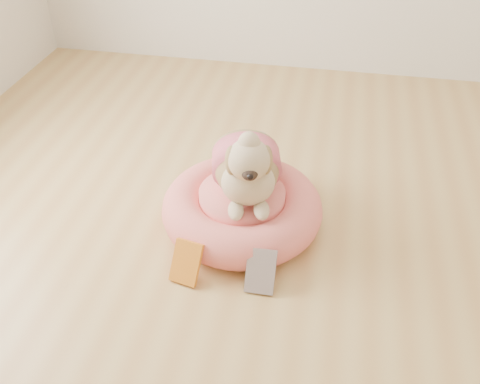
% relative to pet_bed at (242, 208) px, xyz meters
% --- Properties ---
extents(floor, '(4.50, 4.50, 0.00)m').
position_rel_pet_bed_xyz_m(floor, '(0.18, -0.46, -0.09)').
color(floor, tan).
rests_on(floor, ground).
extents(pet_bed, '(0.74, 0.74, 0.19)m').
position_rel_pet_bed_xyz_m(pet_bed, '(0.00, 0.00, 0.00)').
color(pet_bed, '#E8605B').
rests_on(pet_bed, floor).
extents(dog, '(0.49, 0.61, 0.40)m').
position_rel_pet_bed_xyz_m(dog, '(0.02, 0.01, 0.30)').
color(dog, brown).
rests_on(dog, pet_bed).
extents(book_yellow, '(0.14, 0.14, 0.17)m').
position_rel_pet_bed_xyz_m(book_yellow, '(-0.16, -0.38, -0.01)').
color(book_yellow, gold).
rests_on(book_yellow, floor).
extents(book_white, '(0.12, 0.12, 0.16)m').
position_rel_pet_bed_xyz_m(book_white, '(0.15, -0.37, -0.01)').
color(book_white, silver).
rests_on(book_white, floor).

